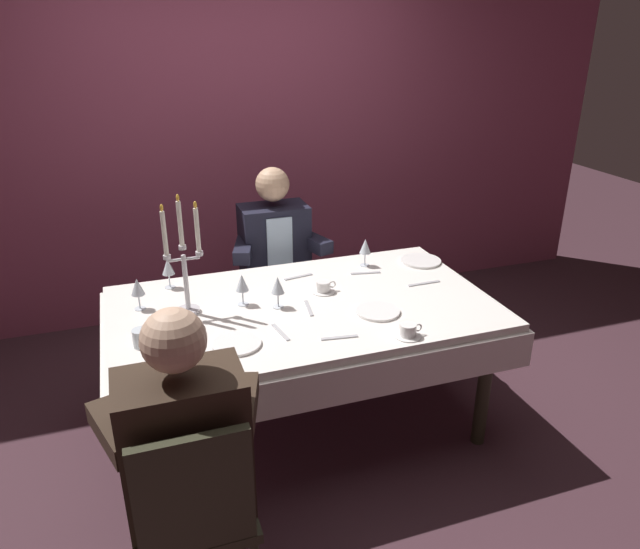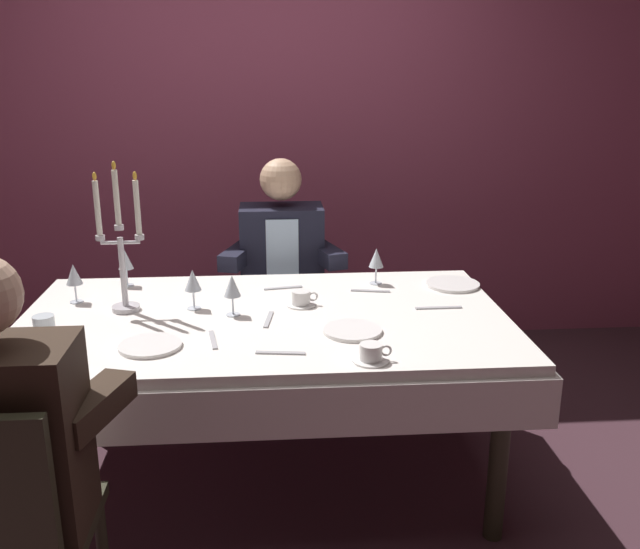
{
  "view_description": "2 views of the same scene",
  "coord_description": "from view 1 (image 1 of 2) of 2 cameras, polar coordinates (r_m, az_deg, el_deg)",
  "views": [
    {
      "loc": [
        -0.78,
        -2.55,
        2.05
      ],
      "look_at": [
        0.08,
        -0.05,
        0.92
      ],
      "focal_mm": 33.06,
      "sensor_mm": 36.0,
      "label": 1
    },
    {
      "loc": [
        0.03,
        -2.55,
        1.68
      ],
      "look_at": [
        0.22,
        -0.01,
        0.91
      ],
      "focal_mm": 38.67,
      "sensor_mm": 36.0,
      "label": 2
    }
  ],
  "objects": [
    {
      "name": "dinner_plate_2",
      "position": [
        2.9,
        5.61,
        -3.55
      ],
      "size": [
        0.22,
        0.22,
        0.01
      ],
      "primitive_type": "cylinder",
      "color": "white",
      "rests_on": "dining_table"
    },
    {
      "name": "coffee_cup_0",
      "position": [
        3.09,
        0.34,
        -1.24
      ],
      "size": [
        0.13,
        0.12,
        0.06
      ],
      "color": "white",
      "rests_on": "dining_table"
    },
    {
      "name": "ground_plane",
      "position": [
        3.36,
        -1.57,
        -14.32
      ],
      "size": [
        12.0,
        12.0,
        0.0
      ],
      "primitive_type": "plane",
      "color": "#40262E"
    },
    {
      "name": "dinner_plate_1",
      "position": [
        3.54,
        9.73,
        1.31
      ],
      "size": [
        0.24,
        0.24,
        0.01
      ],
      "primitive_type": "cylinder",
      "color": "white",
      "rests_on": "dining_table"
    },
    {
      "name": "spoon_3",
      "position": [
        3.28,
        -2.11,
        -0.23
      ],
      "size": [
        0.17,
        0.05,
        0.01
      ],
      "primitive_type": "cube",
      "rotation": [
        0.0,
        0.0,
        0.16
      ],
      "color": "#B7B7BC",
      "rests_on": "dining_table"
    },
    {
      "name": "knife_0",
      "position": [
        3.24,
        10.04,
        -0.85
      ],
      "size": [
        0.19,
        0.02,
        0.01
      ],
      "primitive_type": "cube",
      "rotation": [
        0.0,
        0.0,
        0.01
      ],
      "color": "#B7B7BC",
      "rests_on": "dining_table"
    },
    {
      "name": "wine_glass_4",
      "position": [
        2.94,
        -7.56,
        -0.86
      ],
      "size": [
        0.07,
        0.07,
        0.16
      ],
      "color": "silver",
      "rests_on": "dining_table"
    },
    {
      "name": "wine_glass_1",
      "position": [
        2.9,
        -4.12,
        -1.1
      ],
      "size": [
        0.07,
        0.07,
        0.16
      ],
      "color": "silver",
      "rests_on": "dining_table"
    },
    {
      "name": "wine_glass_0",
      "position": [
        3.4,
        4.4,
        2.65
      ],
      "size": [
        0.07,
        0.07,
        0.16
      ],
      "color": "silver",
      "rests_on": "dining_table"
    },
    {
      "name": "wine_glass_3",
      "position": [
        3.21,
        -14.5,
        0.64
      ],
      "size": [
        0.07,
        0.07,
        0.16
      ],
      "color": "silver",
      "rests_on": "dining_table"
    },
    {
      "name": "back_wall",
      "position": [
        4.34,
        -8.59,
        13.72
      ],
      "size": [
        6.0,
        0.12,
        2.7
      ],
      "primitive_type": "cube",
      "color": "#8E3E57",
      "rests_on": "ground_plane"
    },
    {
      "name": "seated_diner_0",
      "position": [
        2.12,
        -12.91,
        -15.73
      ],
      "size": [
        0.63,
        0.48,
        1.24
      ],
      "color": "#2F2E1F",
      "rests_on": "ground_plane"
    },
    {
      "name": "dining_table",
      "position": [
        3.02,
        -1.69,
        -4.94
      ],
      "size": [
        1.94,
        1.14,
        0.74
      ],
      "color": "silver",
      "rests_on": "ground_plane"
    },
    {
      "name": "fork_4",
      "position": [
        2.92,
        -1.1,
        -3.27
      ],
      "size": [
        0.04,
        0.17,
        0.01
      ],
      "primitive_type": "cube",
      "rotation": [
        0.0,
        0.0,
        1.43
      ],
      "color": "#B7B7BC",
      "rests_on": "dining_table"
    },
    {
      "name": "spoon_1",
      "position": [
        2.71,
        -3.84,
        -5.58
      ],
      "size": [
        0.04,
        0.17,
        0.01
      ],
      "primitive_type": "cube",
      "rotation": [
        0.0,
        0.0,
        1.73
      ],
      "color": "#B7B7BC",
      "rests_on": "dining_table"
    },
    {
      "name": "wine_glass_2",
      "position": [
        3.01,
        -17.25,
        -1.24
      ],
      "size": [
        0.07,
        0.07,
        0.16
      ],
      "color": "silver",
      "rests_on": "dining_table"
    },
    {
      "name": "fork_2",
      "position": [
        2.66,
        1.9,
        -6.12
      ],
      "size": [
        0.17,
        0.04,
        0.01
      ],
      "primitive_type": "cube",
      "rotation": [
        0.0,
        0.0,
        -0.13
      ],
      "color": "#B7B7BC",
      "rests_on": "dining_table"
    },
    {
      "name": "spoon_5",
      "position": [
        3.34,
        4.45,
        0.15
      ],
      "size": [
        0.17,
        0.05,
        0.01
      ],
      "primitive_type": "cube",
      "rotation": [
        0.0,
        0.0,
        -0.19
      ],
      "color": "#B7B7BC",
      "rests_on": "dining_table"
    },
    {
      "name": "water_tumbler_0",
      "position": [
        2.7,
        -16.91,
        -5.9
      ],
      "size": [
        0.08,
        0.08,
        0.08
      ],
      "primitive_type": "cylinder",
      "color": "silver",
      "rests_on": "dining_table"
    },
    {
      "name": "seated_diner_1",
      "position": [
        3.78,
        -4.46,
        2.83
      ],
      "size": [
        0.63,
        0.48,
        1.24
      ],
      "color": "#2F2E1F",
      "rests_on": "ground_plane"
    },
    {
      "name": "candelabra",
      "position": [
        2.86,
        -13.0,
        0.81
      ],
      "size": [
        0.19,
        0.11,
        0.6
      ],
      "color": "silver",
      "rests_on": "dining_table"
    },
    {
      "name": "dinner_plate_0",
      "position": [
        2.63,
        -8.08,
        -6.65
      ],
      "size": [
        0.22,
        0.22,
        0.01
      ],
      "primitive_type": "cylinder",
      "color": "white",
      "rests_on": "dining_table"
    },
    {
      "name": "coffee_cup_1",
      "position": [
        2.69,
        8.53,
        -5.43
      ],
      "size": [
        0.13,
        0.12,
        0.06
      ],
      "color": "white",
      "rests_on": "dining_table"
    }
  ]
}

